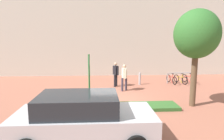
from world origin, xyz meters
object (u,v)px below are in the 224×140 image
bollard_steel (140,79)px  tree_sidewalk (197,35)px  person_suited_dark (116,73)px  bike_rack_cluster (180,79)px  parking_sign_post (89,74)px  car_silver_sedan (83,119)px  bike_at_sign (90,101)px  person_shirt_blue (124,76)px

bollard_steel → tree_sidewalk: bearing=-71.1°
tree_sidewalk → person_suited_dark: bearing=128.8°
bike_rack_cluster → bollard_steel: size_ratio=2.34×
parking_sign_post → car_silver_sedan: size_ratio=0.60×
parking_sign_post → bike_at_sign: 1.33m
tree_sidewalk → parking_sign_post: size_ratio=1.80×
bike_rack_cluster → bollard_steel: (-3.18, -0.25, 0.10)m
bike_at_sign → person_shirt_blue: (2.02, 3.17, 0.63)m
tree_sidewalk → parking_sign_post: (-5.03, -0.18, -1.78)m
bike_at_sign → car_silver_sedan: bearing=-90.5°
bike_rack_cluster → car_silver_sedan: car_silver_sedan is taller
parking_sign_post → bike_rack_cluster: size_ratio=1.22×
person_suited_dark → car_silver_sedan: 7.59m
tree_sidewalk → parking_sign_post: bearing=-177.9°
bike_at_sign → person_suited_dark: 4.69m
tree_sidewalk → person_suited_dark: size_ratio=2.70×
person_suited_dark → bike_rack_cluster: bearing=8.4°
tree_sidewalk → person_suited_dark: (-3.47, 4.31, -2.47)m
parking_sign_post → person_shirt_blue: (2.03, 3.28, -0.70)m
parking_sign_post → person_suited_dark: size_ratio=1.50×
tree_sidewalk → bollard_steel: size_ratio=5.17×
bike_at_sign → bike_rack_cluster: 8.32m
bike_rack_cluster → person_shirt_blue: size_ratio=1.23×
bike_rack_cluster → person_shirt_blue: (-4.54, -1.95, 0.63)m
tree_sidewalk → car_silver_sedan: (-5.04, -3.11, -2.70)m
bike_at_sign → person_shirt_blue: 3.81m
tree_sidewalk → bike_rack_cluster: tree_sidewalk is taller
bike_rack_cluster → bike_at_sign: bearing=-142.0°
bike_rack_cluster → parking_sign_post: bearing=-141.5°
car_silver_sedan → bike_at_sign: bearing=89.5°
bike_at_sign → tree_sidewalk: bearing=0.8°
tree_sidewalk → bike_at_sign: size_ratio=2.77×
parking_sign_post → car_silver_sedan: (-0.01, -2.93, -0.92)m
person_suited_dark → parking_sign_post: bearing=-109.2°
bike_at_sign → bike_rack_cluster: (6.55, 5.12, -0.00)m
bike_at_sign → bollard_steel: size_ratio=1.86×
person_shirt_blue → person_suited_dark: bearing=110.9°
person_suited_dark → person_shirt_blue: bearing=-69.1°
bike_rack_cluster → tree_sidewalk: bearing=-106.9°
parking_sign_post → bollard_steel: parking_sign_post is taller
bollard_steel → person_shirt_blue: 2.24m
parking_sign_post → bike_at_sign: (0.01, 0.11, -1.33)m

